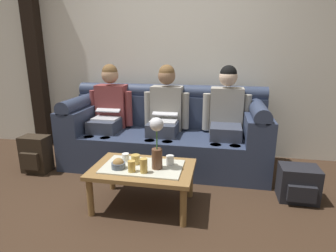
% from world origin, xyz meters
% --- Properties ---
extents(ground_plane, '(14.00, 14.00, 0.00)m').
position_xyz_m(ground_plane, '(0.00, 0.00, 0.00)').
color(ground_plane, '#382619').
extents(back_wall_patterned, '(6.00, 0.12, 2.90)m').
position_xyz_m(back_wall_patterned, '(0.00, 1.70, 1.45)').
color(back_wall_patterned, silver).
rests_on(back_wall_patterned, ground_plane).
extents(timber_pillar, '(0.20, 0.20, 2.90)m').
position_xyz_m(timber_pillar, '(-1.96, 1.58, 1.45)').
color(timber_pillar, black).
rests_on(timber_pillar, ground_plane).
extents(couch, '(2.41, 0.88, 0.96)m').
position_xyz_m(couch, '(0.00, 1.17, 0.37)').
color(couch, '#2D3851').
rests_on(couch, ground_plane).
extents(person_left, '(0.56, 0.67, 1.22)m').
position_xyz_m(person_left, '(-0.72, 1.17, 0.66)').
color(person_left, '#383D4C').
rests_on(person_left, ground_plane).
extents(person_middle, '(0.56, 0.67, 1.22)m').
position_xyz_m(person_middle, '(0.00, 1.17, 0.66)').
color(person_middle, '#383D4C').
rests_on(person_middle, ground_plane).
extents(person_right, '(0.56, 0.67, 1.22)m').
position_xyz_m(person_right, '(0.72, 1.17, 0.66)').
color(person_right, '#383D4C').
rests_on(person_right, ground_plane).
extents(coffee_table, '(0.90, 0.59, 0.39)m').
position_xyz_m(coffee_table, '(0.00, 0.16, 0.33)').
color(coffee_table, olive).
rests_on(coffee_table, ground_plane).
extents(flower_vase, '(0.12, 0.12, 0.45)m').
position_xyz_m(flower_vase, '(0.14, 0.14, 0.63)').
color(flower_vase, brown).
rests_on(flower_vase, coffee_table).
extents(snack_bowl, '(0.12, 0.12, 0.10)m').
position_xyz_m(snack_bowl, '(-0.19, 0.07, 0.43)').
color(snack_bowl, '#4C5666').
rests_on(snack_bowl, coffee_table).
extents(cup_near_left, '(0.07, 0.07, 0.09)m').
position_xyz_m(cup_near_left, '(0.23, 0.23, 0.43)').
color(cup_near_left, white).
rests_on(cup_near_left, coffee_table).
extents(cup_near_right, '(0.08, 0.08, 0.09)m').
position_xyz_m(cup_near_right, '(-0.08, 0.19, 0.43)').
color(cup_near_right, gold).
rests_on(cup_near_right, coffee_table).
extents(cup_far_center, '(0.07, 0.07, 0.08)m').
position_xyz_m(cup_far_center, '(-0.19, 0.24, 0.43)').
color(cup_far_center, white).
rests_on(cup_far_center, coffee_table).
extents(cup_far_left, '(0.06, 0.06, 0.13)m').
position_xyz_m(cup_far_left, '(0.05, 0.03, 0.45)').
color(cup_far_left, gold).
rests_on(cup_far_left, coffee_table).
extents(cup_far_right, '(0.06, 0.06, 0.10)m').
position_xyz_m(cup_far_right, '(-0.06, 0.03, 0.44)').
color(cup_far_right, gold).
rests_on(cup_far_right, coffee_table).
extents(backpack_right, '(0.35, 0.30, 0.33)m').
position_xyz_m(backpack_right, '(1.41, 0.53, 0.16)').
color(backpack_right, black).
rests_on(backpack_right, ground_plane).
extents(backpack_left, '(0.31, 0.25, 0.43)m').
position_xyz_m(backpack_left, '(-1.43, 0.63, 0.21)').
color(backpack_left, '#2D2319').
rests_on(backpack_left, ground_plane).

